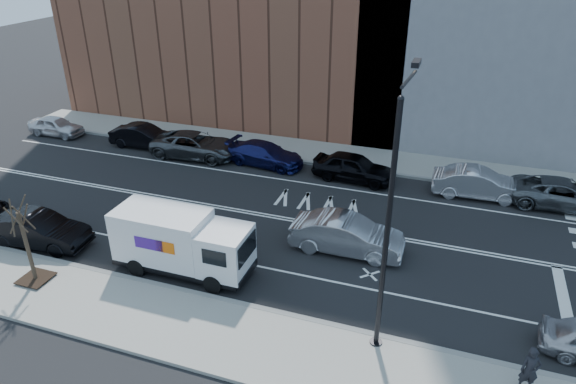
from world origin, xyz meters
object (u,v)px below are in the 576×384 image
Objects in this scene: far_parked_a at (56,126)px; far_parked_b at (144,136)px; pedestrian at (530,370)px; fedex_van at (181,242)px; driving_sedan at (347,235)px.

far_parked_b is at bearing -89.04° from far_parked_a.
fedex_van is at bearing 161.39° from pedestrian.
driving_sedan is at bearing -117.65° from far_parked_b.
driving_sedan is (6.25, 3.77, -0.59)m from fedex_van.
far_parked_b is 2.82× the size of pedestrian.
fedex_van is 1.17× the size of driving_sedan.
far_parked_b is (-9.57, 11.69, -0.67)m from fedex_van.
far_parked_a is 7.21m from far_parked_b.
fedex_van is at bearing -124.50° from far_parked_a.
far_parked_a is 24.32m from driving_sedan.
fedex_van is at bearing -141.74° from far_parked_b.
far_parked_a is at bearing 145.40° from fedex_van.
far_parked_b is (7.21, 0.10, 0.07)m from far_parked_a.
far_parked_a is 2.47× the size of pedestrian.
driving_sedan reaches higher than far_parked_a.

